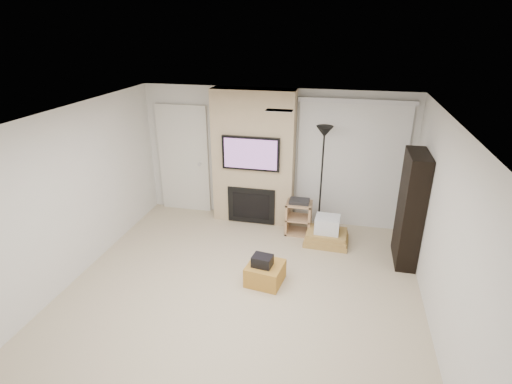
% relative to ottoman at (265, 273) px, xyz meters
% --- Properties ---
extents(floor, '(5.00, 5.50, 0.00)m').
position_rel_ottoman_xyz_m(floor, '(-0.29, -0.55, -0.15)').
color(floor, '#C6B596').
rests_on(floor, ground).
extents(ceiling, '(5.00, 5.50, 0.00)m').
position_rel_ottoman_xyz_m(ceiling, '(-0.29, -0.55, 2.35)').
color(ceiling, white).
rests_on(ceiling, wall_back).
extents(wall_back, '(5.00, 0.00, 2.50)m').
position_rel_ottoman_xyz_m(wall_back, '(-0.29, 2.20, 1.10)').
color(wall_back, silver).
rests_on(wall_back, ground).
extents(wall_left, '(0.00, 5.50, 2.50)m').
position_rel_ottoman_xyz_m(wall_left, '(-2.79, -0.55, 1.10)').
color(wall_left, silver).
rests_on(wall_left, ground).
extents(wall_right, '(0.00, 5.50, 2.50)m').
position_rel_ottoman_xyz_m(wall_right, '(2.21, -0.55, 1.10)').
color(wall_right, silver).
rests_on(wall_right, ground).
extents(hvac_vent, '(0.35, 0.18, 0.01)m').
position_rel_ottoman_xyz_m(hvac_vent, '(0.11, 0.25, 2.35)').
color(hvac_vent, silver).
rests_on(hvac_vent, ceiling).
extents(ottoman, '(0.57, 0.57, 0.30)m').
position_rel_ottoman_xyz_m(ottoman, '(0.00, 0.00, 0.00)').
color(ottoman, '#B17C2E').
rests_on(ottoman, floor).
extents(black_bag, '(0.31, 0.26, 0.16)m').
position_rel_ottoman_xyz_m(black_bag, '(-0.04, -0.04, 0.23)').
color(black_bag, black).
rests_on(black_bag, ottoman).
extents(fireplace_wall, '(1.50, 0.47, 2.50)m').
position_rel_ottoman_xyz_m(fireplace_wall, '(-0.64, 1.99, 1.09)').
color(fireplace_wall, tan).
rests_on(fireplace_wall, floor).
extents(entry_door, '(1.02, 0.11, 2.14)m').
position_rel_ottoman_xyz_m(entry_door, '(-2.09, 2.17, 0.90)').
color(entry_door, silver).
rests_on(entry_door, floor).
extents(vertical_blinds, '(1.98, 0.10, 2.37)m').
position_rel_ottoman_xyz_m(vertical_blinds, '(1.11, 2.15, 1.12)').
color(vertical_blinds, silver).
rests_on(vertical_blinds, floor).
extents(floor_lamp, '(0.29, 0.29, 1.96)m').
position_rel_ottoman_xyz_m(floor_lamp, '(0.63, 1.79, 1.39)').
color(floor_lamp, black).
rests_on(floor_lamp, floor).
extents(av_stand, '(0.45, 0.38, 0.66)m').
position_rel_ottoman_xyz_m(av_stand, '(0.29, 1.61, 0.20)').
color(av_stand, tan).
rests_on(av_stand, floor).
extents(box_stack, '(0.76, 0.59, 0.50)m').
position_rel_ottoman_xyz_m(box_stack, '(0.81, 1.35, 0.04)').
color(box_stack, '#B08847').
rests_on(box_stack, floor).
extents(bookshelf, '(0.30, 0.80, 1.80)m').
position_rel_ottoman_xyz_m(bookshelf, '(2.05, 1.09, 0.75)').
color(bookshelf, black).
rests_on(bookshelf, floor).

